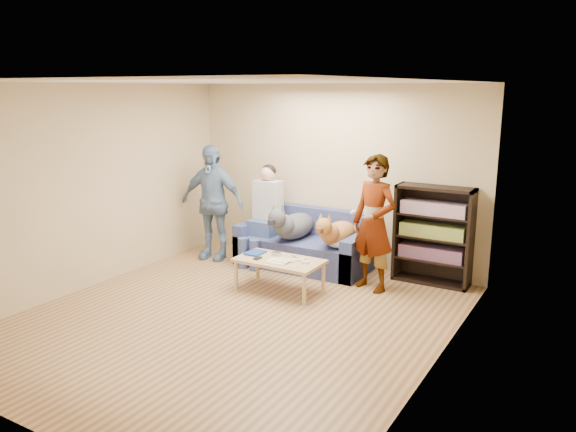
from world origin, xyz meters
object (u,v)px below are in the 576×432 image
Objects in this scene: person_standing_left at (212,202)px; dog_gray at (292,225)px; notebook_blue at (255,253)px; person_seated at (264,211)px; coffee_table at (279,263)px; camera_silver at (276,254)px; dog_tan at (336,232)px; bookshelf at (433,233)px; sofa at (305,247)px; person_standing_right at (374,223)px.

person_standing_left is 1.39× the size of dog_gray.
person_seated is at bearing 116.03° from notebook_blue.
person_seated is 1.33m from coffee_table.
person_standing_left is at bearing 158.39° from camera_silver.
dog_tan is at bearing 49.69° from notebook_blue.
coffee_table is at bearing -48.54° from person_seated.
notebook_blue is 0.21× the size of dog_gray.
person_standing_left is at bearing -163.09° from person_seated.
person_standing_left reaches higher than person_seated.
person_seated reaches higher than bookshelf.
dog_gray reaches higher than camera_silver.
bookshelf is (1.91, 0.41, 0.05)m from dog_gray.
sofa is 1.86m from bookshelf.
camera_silver is 1.15m from person_seated.
bookshelf is (2.41, 0.36, -0.09)m from person_seated.
person_seated reaches higher than dog_gray.
dog_gray reaches higher than coffee_table.
person_standing_left is 1.67m from camera_silver.
person_standing_right is 6.69× the size of notebook_blue.
notebook_blue is 0.18× the size of person_seated.
dog_gray is (-0.22, 0.78, 0.19)m from camera_silver.
coffee_table is (0.34, -0.90, -0.26)m from dog_gray.
person_standing_right is at bearing 26.64° from camera_silver.
camera_silver reaches higher than coffee_table.
camera_silver is 0.07× the size of person_seated.
dog_tan is (1.18, -0.03, -0.16)m from person_seated.
camera_silver is 0.08× the size of bookshelf.
person_seated is (-0.44, 0.90, 0.34)m from notebook_blue.
camera_silver is at bearing -49.08° from person_seated.
sofa is 0.68m from dog_tan.
dog_gray is at bearing -0.58° from person_standing_left.
person_standing_left is at bearing -171.56° from dog_gray.
person_standing_right is at bearing -9.66° from dog_gray.
person_standing_left is 6.65× the size of notebook_blue.
dog_gray is (-0.11, -0.17, 0.35)m from sofa.
camera_silver is 0.10× the size of dog_tan.
bookshelf is (3.19, 0.60, -0.19)m from person_standing_left.
person_standing_right is 1.58m from notebook_blue.
dog_gray is (0.06, 0.85, 0.20)m from notebook_blue.
bookshelf reaches higher than dog_tan.
person_seated is (-1.83, 0.27, -0.10)m from person_standing_right.
notebook_blue is 0.23× the size of dog_tan.
dog_tan is (-0.65, 0.25, -0.26)m from person_standing_right.
person_standing_right reaches higher than dog_tan.
dog_tan is (0.69, 0.02, -0.02)m from dog_gray.
bookshelf reaches higher than dog_gray.
person_standing_left is at bearing 151.43° from notebook_blue.
coffee_table is (0.23, -1.08, 0.09)m from sofa.
dog_gray is at bearing 106.02° from camera_silver.
person_seated is 0.52m from dog_gray.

